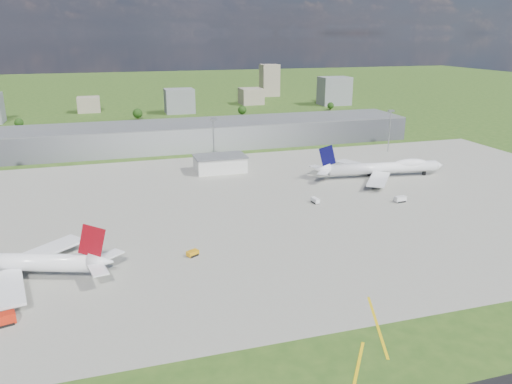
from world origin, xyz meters
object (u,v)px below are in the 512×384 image
object	(u,v)px
airliner_red_twin	(12,263)
van_white_near	(315,201)
van_white_far	(400,199)
airliner_blue_quad	(383,168)
fire_truck	(0,321)
tug_yellow	(193,253)

from	to	relation	value
airliner_red_twin	van_white_near	world-z (taller)	airliner_red_twin
airliner_red_twin	van_white_far	distance (m)	152.56
airliner_blue_quad	airliner_red_twin	bearing A→B (deg)	-151.49
van_white_near	van_white_far	bearing A→B (deg)	-111.97
fire_truck	van_white_near	size ratio (longest dim) A/B	1.61
airliner_blue_quad	fire_truck	distance (m)	186.77
airliner_blue_quad	tug_yellow	bearing A→B (deg)	-142.03
van_white_far	van_white_near	bearing A→B (deg)	159.96
airliner_red_twin	van_white_near	bearing A→B (deg)	-142.70
fire_truck	tug_yellow	xyz separation A→B (m)	(53.21, 27.03, -0.62)
airliner_blue_quad	van_white_near	xyz separation A→B (m)	(-48.94, -27.62, -3.80)
airliner_red_twin	airliner_blue_quad	size ratio (longest dim) A/B	0.90
airliner_red_twin	fire_truck	xyz separation A→B (m)	(0.82, -28.15, -3.06)
airliner_blue_quad	van_white_far	xyz separation A→B (m)	(-12.95, -37.00, -3.67)
airliner_red_twin	tug_yellow	xyz separation A→B (m)	(54.03, -1.12, -3.68)
van_white_near	airliner_blue_quad	bearing A→B (deg)	-67.92
tug_yellow	van_white_near	distance (m)	71.01
airliner_blue_quad	tug_yellow	size ratio (longest dim) A/B	15.46
tug_yellow	van_white_near	size ratio (longest dim) A/B	0.94
tug_yellow	fire_truck	bearing A→B (deg)	178.99
fire_truck	airliner_blue_quad	bearing A→B (deg)	14.02
van_white_near	tug_yellow	bearing A→B (deg)	114.96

